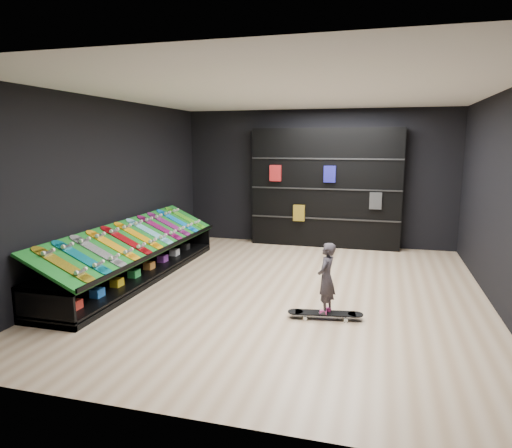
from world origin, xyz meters
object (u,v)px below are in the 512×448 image
(display_rack, at_px, (137,264))
(child, at_px, (326,292))
(back_shelving, at_px, (325,188))
(floor_skateboard, at_px, (325,316))

(display_rack, xyz_separation_m, child, (3.32, -0.99, 0.12))
(back_shelving, xyz_separation_m, floor_skateboard, (0.55, -4.31, -1.25))
(floor_skateboard, distance_m, child, 0.33)
(back_shelving, relative_size, child, 5.77)
(back_shelving, distance_m, child, 4.44)
(display_rack, distance_m, back_shelving, 4.45)
(floor_skateboard, xyz_separation_m, child, (-0.00, -0.00, 0.33))
(child, bearing_deg, floor_skateboard, 147.40)
(back_shelving, bearing_deg, child, -82.70)
(floor_skateboard, bearing_deg, display_rack, 154.75)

